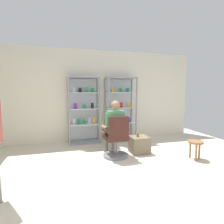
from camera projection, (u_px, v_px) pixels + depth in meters
ground_plane at (141, 188)px, 2.85m from camera, size 7.20×7.20×0.00m
back_wall at (101, 96)px, 5.55m from camera, size 6.00×0.10×2.70m
display_cabinet_left at (84, 110)px, 5.23m from camera, size 0.90×0.45×1.90m
display_cabinet_right at (120, 109)px, 5.52m from camera, size 0.90×0.45×1.90m
office_chair at (116, 141)px, 4.08m from camera, size 0.58×0.56×0.96m
seated_shopkeeper at (114, 125)px, 4.19m from camera, size 0.51×0.58×1.29m
storage_crate at (139, 145)px, 4.41m from camera, size 0.44×0.40×0.40m
tea_glass at (138, 135)px, 4.37m from camera, size 0.06×0.06×0.09m
wooden_stool at (196, 145)px, 3.98m from camera, size 0.32×0.32×0.41m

